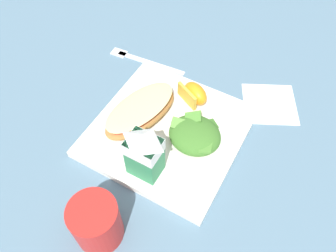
# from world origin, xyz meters

# --- Properties ---
(ground) EXTENTS (3.00, 3.00, 0.00)m
(ground) POSITION_xyz_m (0.00, 0.00, 0.00)
(ground) COLOR slate
(white_plate) EXTENTS (0.28, 0.28, 0.02)m
(white_plate) POSITION_xyz_m (0.00, 0.00, 0.01)
(white_plate) COLOR white
(white_plate) RESTS_ON ground
(cheesy_pizza_bread) EXTENTS (0.12, 0.18, 0.04)m
(cheesy_pizza_bread) POSITION_xyz_m (0.06, -0.00, 0.03)
(cheesy_pizza_bread) COLOR #A87038
(cheesy_pizza_bread) RESTS_ON white_plate
(green_salad_pile) EXTENTS (0.10, 0.09, 0.05)m
(green_salad_pile) POSITION_xyz_m (-0.06, -0.00, 0.04)
(green_salad_pile) COLOR #3D7028
(green_salad_pile) RESTS_ON white_plate
(milk_carton) EXTENTS (0.06, 0.04, 0.11)m
(milk_carton) POSITION_xyz_m (-0.01, 0.10, 0.08)
(milk_carton) COLOR #2D8451
(milk_carton) RESTS_ON white_plate
(orange_wedge_front) EXTENTS (0.07, 0.06, 0.04)m
(orange_wedge_front) POSITION_xyz_m (-0.01, -0.09, 0.04)
(orange_wedge_front) COLOR orange
(orange_wedge_front) RESTS_ON white_plate
(paper_napkin) EXTENTS (0.15, 0.15, 0.00)m
(paper_napkin) POSITION_xyz_m (-0.15, -0.17, 0.00)
(paper_napkin) COLOR white
(paper_napkin) RESTS_ON ground
(metal_fork) EXTENTS (0.19, 0.03, 0.01)m
(metal_fork) POSITION_xyz_m (0.16, -0.15, 0.00)
(metal_fork) COLOR silver
(metal_fork) RESTS_ON ground
(drinking_red_cup) EXTENTS (0.08, 0.08, 0.09)m
(drinking_red_cup) POSITION_xyz_m (0.00, 0.23, 0.05)
(drinking_red_cup) COLOR red
(drinking_red_cup) RESTS_ON ground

